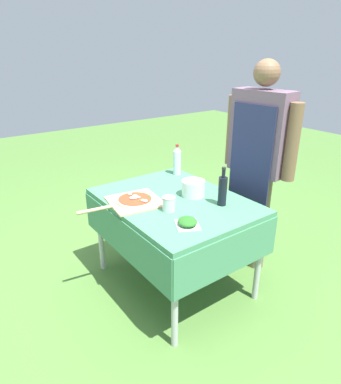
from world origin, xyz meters
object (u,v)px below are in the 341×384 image
(water_bottle, at_px, (177,160))
(prep_table, at_px, (174,210))
(sauce_jar, at_px, (169,205))
(herb_container, at_px, (187,222))
(mixing_tub, at_px, (193,188))
(pizza_on_peel, at_px, (133,201))
(person_cook, at_px, (258,153))
(oil_bottle, at_px, (223,190))

(water_bottle, bearing_deg, prep_table, -39.07)
(sauce_jar, bearing_deg, herb_container, -7.29)
(water_bottle, height_order, herb_container, water_bottle)
(water_bottle, distance_m, mixing_tub, 0.49)
(pizza_on_peel, relative_size, water_bottle, 2.31)
(person_cook, xyz_separation_m, water_bottle, (-0.56, -0.36, -0.13))
(sauce_jar, bearing_deg, person_cook, 88.64)
(oil_bottle, bearing_deg, mixing_tub, -167.07)
(herb_container, bearing_deg, pizza_on_peel, -168.78)
(pizza_on_peel, height_order, water_bottle, water_bottle)
(person_cook, relative_size, pizza_on_peel, 2.73)
(person_cook, height_order, mixing_tub, person_cook)
(water_bottle, bearing_deg, sauce_jar, -41.53)
(water_bottle, distance_m, sauce_jar, 0.73)
(oil_bottle, distance_m, sauce_jar, 0.39)
(water_bottle, xyz_separation_m, sauce_jar, (0.54, -0.48, -0.08))
(herb_container, height_order, sauce_jar, sauce_jar)
(person_cook, height_order, oil_bottle, person_cook)
(person_cook, relative_size, sauce_jar, 16.76)
(oil_bottle, xyz_separation_m, herb_container, (0.10, -0.38, -0.09))
(prep_table, distance_m, herb_container, 0.42)
(water_bottle, relative_size, sauce_jar, 2.65)
(prep_table, height_order, herb_container, herb_container)
(pizza_on_peel, xyz_separation_m, sauce_jar, (0.25, 0.13, 0.03))
(mixing_tub, bearing_deg, pizza_on_peel, -109.58)
(prep_table, relative_size, mixing_tub, 6.74)
(prep_table, xyz_separation_m, herb_container, (0.37, -0.17, 0.11))
(oil_bottle, bearing_deg, sauce_jar, -112.14)
(water_bottle, height_order, sauce_jar, water_bottle)
(water_bottle, relative_size, herb_container, 1.28)
(pizza_on_peel, bearing_deg, mixing_tub, 78.90)
(prep_table, relative_size, person_cook, 0.69)
(prep_table, distance_m, pizza_on_peel, 0.31)
(pizza_on_peel, bearing_deg, water_bottle, 124.13)
(person_cook, relative_size, water_bottle, 6.32)
(person_cook, height_order, pizza_on_peel, person_cook)
(person_cook, xyz_separation_m, sauce_jar, (-0.02, -0.84, -0.22))
(person_cook, height_order, sauce_jar, person_cook)
(oil_bottle, distance_m, herb_container, 0.40)
(person_cook, xyz_separation_m, mixing_tub, (-0.12, -0.55, -0.20))
(pizza_on_peel, distance_m, water_bottle, 0.69)
(prep_table, xyz_separation_m, mixing_tub, (0.03, 0.15, 0.14))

